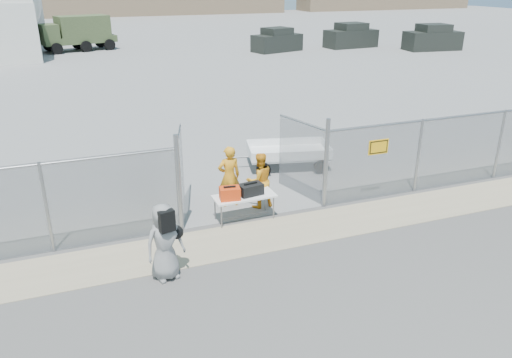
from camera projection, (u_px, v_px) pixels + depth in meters
name	position (u px, v px, depth m)	size (l,w,h in m)	color
ground	(286.00, 254.00, 11.44)	(160.00, 160.00, 0.00)	#3E3C3C
tarmac_inside	(111.00, 43.00, 47.89)	(160.00, 80.00, 0.01)	gray
dirt_strip	(270.00, 234.00, 12.30)	(44.00, 1.60, 0.01)	tan
chain_link_fence	(256.00, 179.00, 12.76)	(40.00, 0.20, 2.20)	gray
folding_table	(244.00, 207.00, 12.96)	(1.61, 0.67, 0.68)	white
orange_bag	(230.00, 193.00, 12.56)	(0.51, 0.34, 0.32)	#F03E10
black_duffel	(251.00, 189.00, 12.82)	(0.61, 0.35, 0.29)	black
security_worker_left	(229.00, 177.00, 13.55)	(0.63, 0.41, 1.73)	orange
security_worker_right	(259.00, 180.00, 13.52)	(0.76, 0.59, 1.56)	orange
visitor	(164.00, 242.00, 10.26)	(0.82, 0.54, 1.69)	gray
utility_trailer	(288.00, 155.00, 16.53)	(3.42, 1.76, 0.83)	white
military_truck	(78.00, 33.00, 42.17)	(5.99, 2.21, 2.86)	#43522E
parked_vehicle_near	(277.00, 40.00, 41.92)	(4.21, 1.90, 1.90)	black
parked_vehicle_mid	(351.00, 36.00, 44.29)	(4.58, 2.07, 2.07)	black
parked_vehicle_far	(433.00, 37.00, 42.66)	(4.68, 2.12, 2.12)	black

